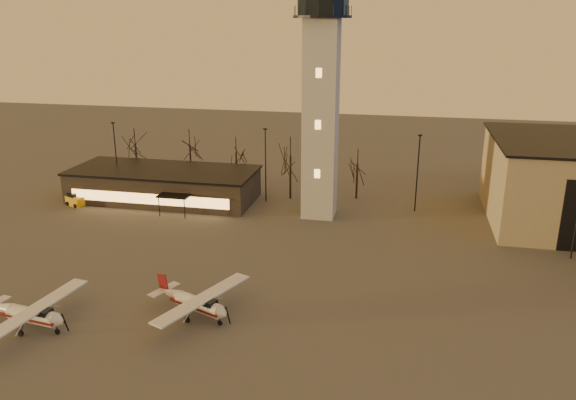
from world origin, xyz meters
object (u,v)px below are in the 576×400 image
(terminal, at_px, (164,184))
(service_cart, at_px, (75,201))
(control_tower, at_px, (321,86))
(cessna_rear, at_px, (35,318))
(cessna_front, at_px, (200,307))

(terminal, height_order, service_cart, terminal)
(control_tower, distance_m, cessna_rear, 39.99)
(cessna_rear, bearing_deg, control_tower, 68.28)
(control_tower, relative_size, cessna_front, 3.15)
(cessna_front, bearing_deg, terminal, 141.14)
(control_tower, height_order, cessna_front, control_tower)
(service_cart, bearing_deg, control_tower, 28.59)
(control_tower, height_order, cessna_rear, control_tower)
(control_tower, bearing_deg, cessna_rear, -119.18)
(terminal, height_order, cessna_front, terminal)
(cessna_rear, distance_m, service_cart, 32.75)
(terminal, height_order, cessna_rear, terminal)
(terminal, distance_m, cessna_front, 33.98)
(control_tower, height_order, terminal, control_tower)
(control_tower, xyz_separation_m, cessna_rear, (-18.01, -32.26, -15.31))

